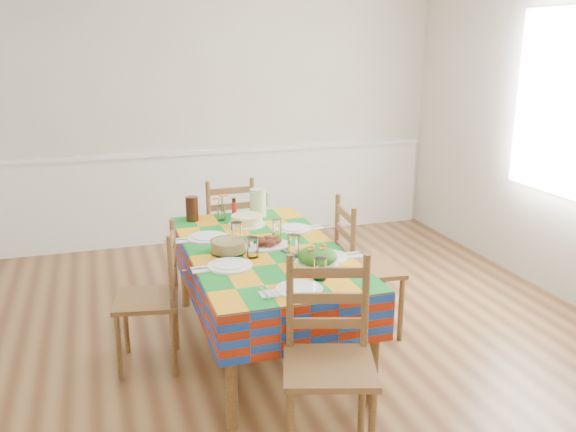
{
  "coord_description": "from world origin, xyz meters",
  "views": [
    {
      "loc": [
        -1.14,
        -3.41,
        1.95
      ],
      "look_at": [
        -0.03,
        0.07,
        0.9
      ],
      "focal_mm": 38.0,
      "sensor_mm": 36.0,
      "label": 1
    }
  ],
  "objects_px": {
    "tea_pitcher": "(192,209)",
    "chair_near": "(329,362)",
    "green_pitcher": "(258,203)",
    "chair_right": "(363,268)",
    "chair_far": "(227,233)",
    "meat_platter": "(267,243)",
    "dining_table": "(264,259)",
    "chair_left": "(153,299)"
  },
  "relations": [
    {
      "from": "tea_pitcher",
      "to": "chair_near",
      "type": "height_order",
      "value": "chair_near"
    },
    {
      "from": "green_pitcher",
      "to": "chair_right",
      "type": "height_order",
      "value": "chair_right"
    },
    {
      "from": "tea_pitcher",
      "to": "chair_far",
      "type": "xyz_separation_m",
      "value": [
        0.33,
        0.35,
        -0.32
      ]
    },
    {
      "from": "tea_pitcher",
      "to": "chair_far",
      "type": "height_order",
      "value": "chair_far"
    },
    {
      "from": "meat_platter",
      "to": "chair_right",
      "type": "height_order",
      "value": "chair_right"
    },
    {
      "from": "dining_table",
      "to": "chair_right",
      "type": "relative_size",
      "value": 1.86
    },
    {
      "from": "chair_right",
      "to": "tea_pitcher",
      "type": "bearing_deg",
      "value": 60.17
    },
    {
      "from": "dining_table",
      "to": "chair_near",
      "type": "height_order",
      "value": "chair_near"
    },
    {
      "from": "chair_near",
      "to": "chair_left",
      "type": "height_order",
      "value": "chair_near"
    },
    {
      "from": "meat_platter",
      "to": "tea_pitcher",
      "type": "relative_size",
      "value": 1.76
    },
    {
      "from": "meat_platter",
      "to": "chair_near",
      "type": "height_order",
      "value": "chair_near"
    },
    {
      "from": "green_pitcher",
      "to": "chair_near",
      "type": "height_order",
      "value": "chair_near"
    },
    {
      "from": "chair_left",
      "to": "chair_far",
      "type": "bearing_deg",
      "value": 157.75
    },
    {
      "from": "green_pitcher",
      "to": "chair_near",
      "type": "bearing_deg",
      "value": -94.55
    },
    {
      "from": "chair_near",
      "to": "green_pitcher",
      "type": "bearing_deg",
      "value": 102.74
    },
    {
      "from": "green_pitcher",
      "to": "chair_right",
      "type": "bearing_deg",
      "value": -52.88
    },
    {
      "from": "chair_near",
      "to": "chair_right",
      "type": "height_order",
      "value": "chair_near"
    },
    {
      "from": "meat_platter",
      "to": "green_pitcher",
      "type": "distance_m",
      "value": 0.71
    },
    {
      "from": "chair_far",
      "to": "tea_pitcher",
      "type": "bearing_deg",
      "value": 45.45
    },
    {
      "from": "tea_pitcher",
      "to": "chair_right",
      "type": "height_order",
      "value": "chair_right"
    },
    {
      "from": "chair_near",
      "to": "chair_right",
      "type": "bearing_deg",
      "value": 75.63
    },
    {
      "from": "meat_platter",
      "to": "green_pitcher",
      "type": "xyz_separation_m",
      "value": [
        0.13,
        0.7,
        0.08
      ]
    },
    {
      "from": "chair_far",
      "to": "green_pitcher",
      "type": "bearing_deg",
      "value": 110.51
    },
    {
      "from": "dining_table",
      "to": "meat_platter",
      "type": "distance_m",
      "value": 0.11
    },
    {
      "from": "chair_left",
      "to": "chair_right",
      "type": "bearing_deg",
      "value": 100.48
    },
    {
      "from": "dining_table",
      "to": "tea_pitcher",
      "type": "relative_size",
      "value": 9.78
    },
    {
      "from": "dining_table",
      "to": "chair_far",
      "type": "height_order",
      "value": "chair_far"
    },
    {
      "from": "green_pitcher",
      "to": "chair_right",
      "type": "xyz_separation_m",
      "value": [
        0.54,
        -0.71,
        -0.32
      ]
    },
    {
      "from": "dining_table",
      "to": "green_pitcher",
      "type": "distance_m",
      "value": 0.76
    },
    {
      "from": "chair_near",
      "to": "chair_left",
      "type": "relative_size",
      "value": 1.1
    },
    {
      "from": "dining_table",
      "to": "chair_far",
      "type": "bearing_deg",
      "value": 89.94
    },
    {
      "from": "meat_platter",
      "to": "chair_right",
      "type": "bearing_deg",
      "value": -1.48
    },
    {
      "from": "chair_right",
      "to": "chair_near",
      "type": "bearing_deg",
      "value": 154.54
    },
    {
      "from": "meat_platter",
      "to": "green_pitcher",
      "type": "relative_size",
      "value": 1.52
    },
    {
      "from": "chair_near",
      "to": "chair_left",
      "type": "distance_m",
      "value": 1.31
    },
    {
      "from": "dining_table",
      "to": "chair_left",
      "type": "height_order",
      "value": "chair_left"
    },
    {
      "from": "green_pitcher",
      "to": "chair_right",
      "type": "relative_size",
      "value": 0.22
    },
    {
      "from": "chair_near",
      "to": "chair_far",
      "type": "bearing_deg",
      "value": 107.61
    },
    {
      "from": "meat_platter",
      "to": "chair_right",
      "type": "relative_size",
      "value": 0.33
    },
    {
      "from": "chair_near",
      "to": "dining_table",
      "type": "bearing_deg",
      "value": 107.98
    },
    {
      "from": "dining_table",
      "to": "chair_far",
      "type": "xyz_separation_m",
      "value": [
        0.0,
        1.11,
        -0.16
      ]
    },
    {
      "from": "tea_pitcher",
      "to": "chair_near",
      "type": "bearing_deg",
      "value": -79.55
    }
  ]
}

